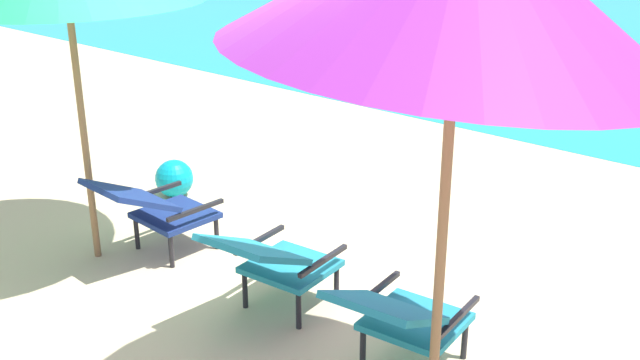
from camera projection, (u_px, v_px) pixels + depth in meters
name	position (u px, v px, depth m)	size (l,w,h in m)	color
ground_plane	(548.00, 146.00, 8.12)	(40.00, 40.00, 0.00)	#CCB78E
lounge_chair_left	(155.00, 207.00, 5.60)	(0.59, 0.91, 0.68)	navy
lounge_chair_center	(274.00, 259.00, 4.82)	(0.60, 0.91, 0.68)	teal
lounge_chair_right	(401.00, 316.00, 4.19)	(0.61, 0.92, 0.68)	teal
beach_ball	(174.00, 178.00, 6.78)	(0.34, 0.34, 0.34)	#0A93AD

